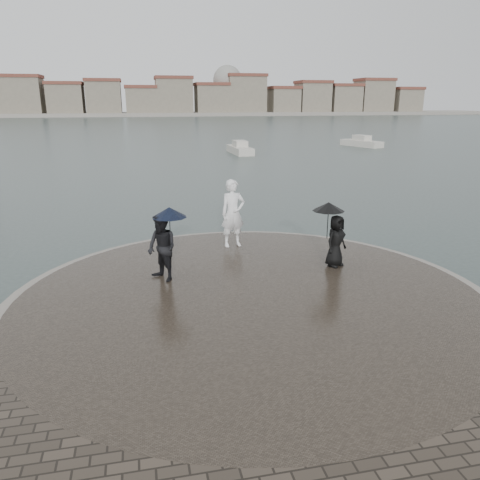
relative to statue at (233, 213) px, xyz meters
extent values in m
plane|color=#2B3835|center=(-0.40, -7.74, -1.51)|extent=(400.00, 400.00, 0.00)
cylinder|color=gray|center=(-0.40, -4.24, -1.35)|extent=(12.50, 12.50, 0.32)
cylinder|color=#2D261E|center=(-0.40, -4.24, -1.33)|extent=(11.90, 11.90, 0.36)
imported|color=white|center=(0.00, 0.00, 0.00)|extent=(0.91, 0.67, 2.29)
imported|color=black|center=(-2.54, -2.71, -0.22)|extent=(1.09, 1.14, 1.86)
cylinder|color=black|center=(-2.29, -2.61, 0.20)|extent=(0.02, 0.02, 0.90)
cone|color=black|center=(-2.29, -2.61, 0.75)|extent=(0.95, 0.95, 0.28)
imported|color=black|center=(2.59, -2.64, -0.36)|extent=(0.91, 0.81, 1.57)
cylinder|color=black|center=(2.34, -2.54, 0.15)|extent=(0.02, 0.02, 0.90)
cone|color=black|center=(2.34, -2.54, 0.67)|extent=(0.95, 0.95, 0.26)
cube|color=gray|center=(-0.40, 155.26, -0.91)|extent=(260.00, 20.00, 1.20)
cube|color=gray|center=(-37.40, 152.26, 4.49)|extent=(12.00, 10.00, 12.00)
cube|color=brown|center=(-37.40, 152.26, 10.99)|extent=(12.60, 10.60, 1.00)
cube|color=gray|center=(-24.40, 152.26, 3.49)|extent=(11.00, 10.00, 10.00)
cube|color=brown|center=(-24.40, 152.26, 8.99)|extent=(11.60, 10.60, 1.00)
cube|color=gray|center=(-12.40, 152.26, 3.99)|extent=(11.00, 10.00, 11.00)
cube|color=brown|center=(-12.40, 152.26, 9.99)|extent=(11.60, 10.60, 1.00)
cube|color=gray|center=(-0.40, 152.26, 2.99)|extent=(10.00, 10.00, 9.00)
cube|color=brown|center=(-0.40, 152.26, 7.99)|extent=(10.60, 10.60, 1.00)
cube|color=gray|center=(10.60, 152.26, 4.49)|extent=(12.00, 10.00, 12.00)
cube|color=brown|center=(10.60, 152.26, 10.99)|extent=(12.60, 10.60, 1.00)
cube|color=gray|center=(23.60, 152.26, 3.49)|extent=(11.00, 10.00, 10.00)
cube|color=brown|center=(23.60, 152.26, 8.99)|extent=(11.60, 10.60, 1.00)
cube|color=gray|center=(35.60, 152.26, 4.99)|extent=(13.00, 10.00, 13.00)
cube|color=brown|center=(35.60, 152.26, 11.99)|extent=(13.60, 10.60, 1.00)
cube|color=gray|center=(49.60, 152.26, 2.99)|extent=(10.00, 10.00, 9.00)
cube|color=brown|center=(49.60, 152.26, 7.99)|extent=(10.60, 10.60, 1.00)
cube|color=gray|center=(60.60, 152.26, 3.99)|extent=(11.00, 10.00, 11.00)
cube|color=brown|center=(60.60, 152.26, 9.99)|extent=(11.60, 10.60, 1.00)
cube|color=gray|center=(72.60, 152.26, 3.49)|extent=(11.00, 10.00, 10.00)
cube|color=brown|center=(72.60, 152.26, 8.99)|extent=(11.60, 10.60, 1.00)
cube|color=gray|center=(84.60, 152.26, 4.49)|extent=(12.00, 10.00, 12.00)
cube|color=brown|center=(84.60, 152.26, 10.99)|extent=(12.60, 10.60, 1.00)
cube|color=gray|center=(97.60, 152.26, 2.99)|extent=(10.00, 10.00, 9.00)
cube|color=brown|center=(97.60, 152.26, 7.99)|extent=(10.60, 10.60, 1.00)
sphere|color=gray|center=(29.60, 154.26, 10.49)|extent=(10.00, 10.00, 10.00)
cube|color=beige|center=(7.20, 31.69, -1.26)|extent=(1.76, 5.54, 0.90)
cube|color=beige|center=(7.20, 31.69, -0.66)|extent=(1.26, 2.03, 0.90)
cube|color=beige|center=(22.70, 36.13, -1.26)|extent=(3.26, 5.72, 0.90)
cube|color=beige|center=(22.70, 36.13, -0.66)|extent=(1.77, 2.28, 0.90)
camera|label=1|loc=(-3.06, -15.07, 3.66)|focal=35.00mm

